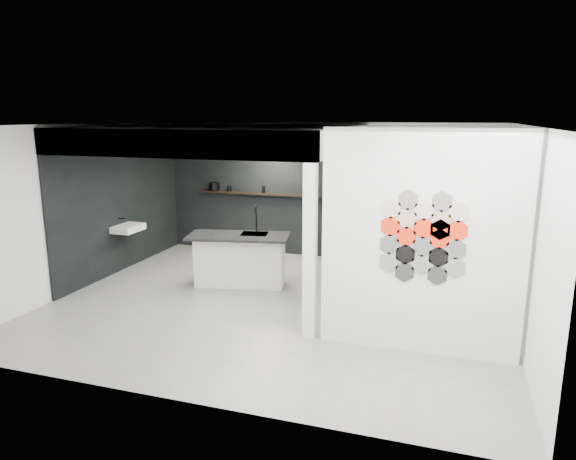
# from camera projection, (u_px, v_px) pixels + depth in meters

# --- Properties ---
(floor) EXTENTS (7.00, 6.00, 0.01)m
(floor) POSITION_uv_depth(u_px,v_px,m) (276.00, 304.00, 8.17)
(floor) COLOR slate
(partition_panel) EXTENTS (2.45, 0.15, 2.80)m
(partition_panel) POSITION_uv_depth(u_px,v_px,m) (421.00, 244.00, 6.27)
(partition_panel) COLOR silver
(partition_panel) RESTS_ON floor
(bay_clad_back) EXTENTS (4.40, 0.04, 2.35)m
(bay_clad_back) POSITION_uv_depth(u_px,v_px,m) (264.00, 199.00, 11.06)
(bay_clad_back) COLOR black
(bay_clad_back) RESTS_ON floor
(bay_clad_left) EXTENTS (0.04, 4.00, 2.35)m
(bay_clad_left) POSITION_uv_depth(u_px,v_px,m) (123.00, 209.00, 9.88)
(bay_clad_left) COLOR black
(bay_clad_left) RESTS_ON floor
(bulkhead) EXTENTS (4.40, 4.00, 0.40)m
(bulkhead) POSITION_uv_depth(u_px,v_px,m) (224.00, 138.00, 8.93)
(bulkhead) COLOR silver
(bulkhead) RESTS_ON corner_column
(corner_column) EXTENTS (0.16, 0.16, 2.35)m
(corner_column) POSITION_uv_depth(u_px,v_px,m) (310.00, 252.00, 6.74)
(corner_column) COLOR silver
(corner_column) RESTS_ON floor
(fascia_beam) EXTENTS (4.40, 0.16, 0.40)m
(fascia_beam) POSITION_uv_depth(u_px,v_px,m) (166.00, 144.00, 7.15)
(fascia_beam) COLOR silver
(fascia_beam) RESTS_ON corner_column
(wall_basin) EXTENTS (0.40, 0.60, 0.12)m
(wall_basin) POSITION_uv_depth(u_px,v_px,m) (128.00, 228.00, 9.70)
(wall_basin) COLOR silver
(wall_basin) RESTS_ON bay_clad_left
(display_shelf) EXTENTS (3.00, 0.15, 0.04)m
(display_shelf) POSITION_uv_depth(u_px,v_px,m) (267.00, 194.00, 10.91)
(display_shelf) COLOR black
(display_shelf) RESTS_ON bay_clad_back
(kitchen_island) EXTENTS (1.86, 1.10, 1.40)m
(kitchen_island) POSITION_uv_depth(u_px,v_px,m) (240.00, 259.00, 9.01)
(kitchen_island) COLOR silver
(kitchen_island) RESTS_ON floor
(stockpot) EXTENTS (0.27, 0.27, 0.18)m
(stockpot) POSITION_uv_depth(u_px,v_px,m) (214.00, 187.00, 11.25)
(stockpot) COLOR black
(stockpot) RESTS_ON display_shelf
(kettle) EXTENTS (0.25, 0.25, 0.16)m
(kettle) POSITION_uv_depth(u_px,v_px,m) (310.00, 191.00, 10.60)
(kettle) COLOR black
(kettle) RESTS_ON display_shelf
(glass_bowl) EXTENTS (0.13, 0.13, 0.09)m
(glass_bowl) POSITION_uv_depth(u_px,v_px,m) (329.00, 194.00, 10.49)
(glass_bowl) COLOR gray
(glass_bowl) RESTS_ON display_shelf
(glass_vase) EXTENTS (0.12, 0.12, 0.14)m
(glass_vase) POSITION_uv_depth(u_px,v_px,m) (329.00, 193.00, 10.49)
(glass_vase) COLOR gray
(glass_vase) RESTS_ON display_shelf
(bottle_dark) EXTENTS (0.06, 0.06, 0.15)m
(bottle_dark) POSITION_uv_depth(u_px,v_px,m) (264.00, 189.00, 10.91)
(bottle_dark) COLOR black
(bottle_dark) RESTS_ON display_shelf
(utensil_cup) EXTENTS (0.10, 0.10, 0.11)m
(utensil_cup) POSITION_uv_depth(u_px,v_px,m) (229.00, 189.00, 11.15)
(utensil_cup) COLOR black
(utensil_cup) RESTS_ON display_shelf
(hex_tile_cluster) EXTENTS (1.04, 0.02, 1.16)m
(hex_tile_cluster) POSITION_uv_depth(u_px,v_px,m) (424.00, 237.00, 6.16)
(hex_tile_cluster) COLOR silver
(hex_tile_cluster) RESTS_ON partition_panel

